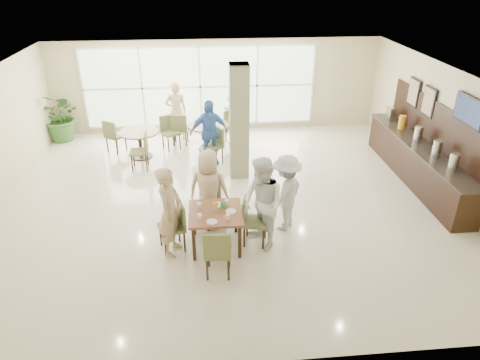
{
  "coord_description": "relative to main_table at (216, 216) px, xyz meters",
  "views": [
    {
      "loc": [
        -0.47,
        -8.48,
        4.91
      ],
      "look_at": [
        0.2,
        -1.2,
        1.1
      ],
      "focal_mm": 32.0,
      "sensor_mm": 36.0,
      "label": 1
    }
  ],
  "objects": [
    {
      "name": "ground",
      "position": [
        0.31,
        1.76,
        -0.66
      ],
      "size": [
        10.0,
        10.0,
        0.0
      ],
      "primitive_type": "plane",
      "color": "beige",
      "rests_on": "ground"
    },
    {
      "name": "room_shell",
      "position": [
        0.31,
        1.76,
        1.04
      ],
      "size": [
        10.0,
        10.0,
        10.0
      ],
      "color": "white",
      "rests_on": "ground"
    },
    {
      "name": "window_bank",
      "position": [
        -0.19,
        6.22,
        0.74
      ],
      "size": [
        7.0,
        0.04,
        7.0
      ],
      "color": "silver",
      "rests_on": "ground"
    },
    {
      "name": "column",
      "position": [
        0.71,
        2.96,
        0.74
      ],
      "size": [
        0.45,
        0.45,
        2.8
      ],
      "primitive_type": "cube",
      "color": "#696E4D",
      "rests_on": "ground"
    },
    {
      "name": "main_table",
      "position": [
        0.0,
        0.0,
        0.0
      ],
      "size": [
        0.98,
        0.98,
        0.75
      ],
      "color": "brown",
      "rests_on": "ground"
    },
    {
      "name": "round_table_left",
      "position": [
        -1.89,
        4.31,
        -0.09
      ],
      "size": [
        1.07,
        1.07,
        0.75
      ],
      "color": "brown",
      "rests_on": "ground"
    },
    {
      "name": "round_table_right",
      "position": [
        -0.01,
        4.68,
        -0.07
      ],
      "size": [
        1.17,
        1.17,
        0.75
      ],
      "color": "brown",
      "rests_on": "ground"
    },
    {
      "name": "chairs_main_table",
      "position": [
        -0.02,
        -0.02,
        -0.18
      ],
      "size": [
        2.13,
        2.08,
        0.95
      ],
      "color": "#545B32",
      "rests_on": "ground"
    },
    {
      "name": "chairs_table_left",
      "position": [
        -1.84,
        4.37,
        -0.18
      ],
      "size": [
        2.15,
        1.8,
        0.95
      ],
      "color": "#545B32",
      "rests_on": "ground"
    },
    {
      "name": "chairs_table_right",
      "position": [
        0.01,
        4.67,
        -0.18
      ],
      "size": [
        2.15,
        1.97,
        0.95
      ],
      "color": "#545B32",
      "rests_on": "ground"
    },
    {
      "name": "tabletop_clutter",
      "position": [
        0.02,
        -0.01,
        0.15
      ],
      "size": [
        0.72,
        0.78,
        0.21
      ],
      "color": "white",
      "rests_on": "main_table"
    },
    {
      "name": "buffet_counter",
      "position": [
        5.01,
        2.26,
        -0.11
      ],
      "size": [
        0.64,
        4.7,
        1.95
      ],
      "color": "black",
      "rests_on": "ground"
    },
    {
      "name": "wall_tv",
      "position": [
        5.24,
        1.16,
        1.49
      ],
      "size": [
        0.06,
        1.0,
        0.58
      ],
      "color": "black",
      "rests_on": "ground"
    },
    {
      "name": "framed_art_a",
      "position": [
        5.25,
        2.76,
        1.19
      ],
      "size": [
        0.05,
        0.55,
        0.7
      ],
      "color": "black",
      "rests_on": "ground"
    },
    {
      "name": "framed_art_b",
      "position": [
        5.25,
        3.56,
        1.19
      ],
      "size": [
        0.05,
        0.55,
        0.7
      ],
      "color": "black",
      "rests_on": "ground"
    },
    {
      "name": "potted_plant",
      "position": [
        -4.32,
        5.78,
        0.08
      ],
      "size": [
        1.67,
        1.67,
        1.48
      ],
      "primitive_type": "imported",
      "rotation": [
        0.0,
        0.0,
        -0.31
      ],
      "color": "#346126",
      "rests_on": "ground"
    },
    {
      "name": "teen_left",
      "position": [
        -0.81,
        -0.11,
        0.21
      ],
      "size": [
        0.58,
        0.73,
        1.74
      ],
      "primitive_type": "imported",
      "rotation": [
        0.0,
        0.0,
        1.29
      ],
      "color": "tan",
      "rests_on": "ground"
    },
    {
      "name": "teen_far",
      "position": [
        -0.1,
        0.75,
        0.17
      ],
      "size": [
        0.89,
        0.62,
        1.65
      ],
      "primitive_type": "imported",
      "rotation": [
        0.0,
        0.0,
        2.91
      ],
      "color": "tan",
      "rests_on": "ground"
    },
    {
      "name": "teen_right",
      "position": [
        0.85,
        -0.08,
        0.25
      ],
      "size": [
        0.98,
        1.08,
        1.81
      ],
      "primitive_type": "imported",
      "rotation": [
        0.0,
        0.0,
        -1.16
      ],
      "color": "white",
      "rests_on": "ground"
    },
    {
      "name": "teen_standing",
      "position": [
        1.4,
        0.5,
        0.14
      ],
      "size": [
        1.11,
        1.17,
        1.6
      ],
      "primitive_type": "imported",
      "rotation": [
        0.0,
        0.0,
        -2.26
      ],
      "color": "#B0B0B3",
      "rests_on": "ground"
    },
    {
      "name": "adult_a",
      "position": [
        -0.01,
        3.72,
        0.21
      ],
      "size": [
        1.12,
        0.78,
        1.74
      ],
      "primitive_type": "imported",
      "rotation": [
        0.0,
        0.0,
        0.21
      ],
      "color": "#3C6AB5",
      "rests_on": "ground"
    },
    {
      "name": "adult_b",
      "position": [
        0.77,
        4.64,
        0.26
      ],
      "size": [
        0.85,
        1.75,
        1.83
      ],
      "primitive_type": "imported",
      "rotation": [
        0.0,
        0.0,
        -1.5
      ],
      "color": "white",
      "rests_on": "ground"
    },
    {
      "name": "adult_standing",
      "position": [
        -0.93,
        5.53,
        0.22
      ],
      "size": [
        0.7,
        0.51,
        1.76
      ],
      "primitive_type": "imported",
      "rotation": [
        0.0,
        0.0,
        3.29
      ],
      "color": "tan",
      "rests_on": "ground"
    }
  ]
}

